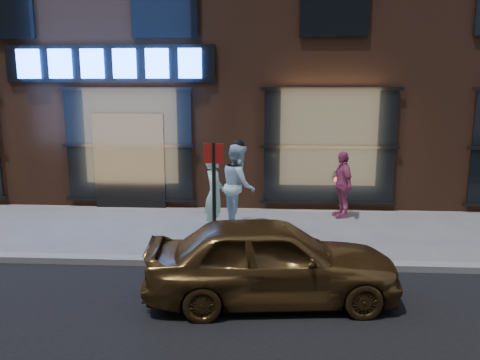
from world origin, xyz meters
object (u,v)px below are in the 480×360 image
at_px(man_bowtie, 214,194).
at_px(man_cap, 238,185).
at_px(gold_sedan, 271,260).
at_px(passerby, 342,184).
at_px(sign_post, 214,192).

xyz_separation_m(man_bowtie, man_cap, (0.47, 0.57, 0.08)).
xyz_separation_m(man_bowtie, gold_sedan, (1.18, -3.16, -0.23)).
distance_m(passerby, sign_post, 4.22).
xyz_separation_m(man_bowtie, passerby, (2.86, 1.46, -0.05)).
distance_m(man_bowtie, passerby, 3.21).
bearing_deg(man_cap, gold_sedan, -177.68).
distance_m(man_bowtie, man_cap, 0.74).
xyz_separation_m(passerby, sign_post, (-2.66, -3.24, 0.50)).
relative_size(man_bowtie, passerby, 1.06).
relative_size(passerby, gold_sedan, 0.44).
relative_size(man_cap, sign_post, 0.86).
distance_m(man_bowtie, sign_post, 1.85).
height_order(man_cap, gold_sedan, man_cap).
height_order(man_cap, sign_post, sign_post).
bearing_deg(man_bowtie, gold_sedan, -157.71).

